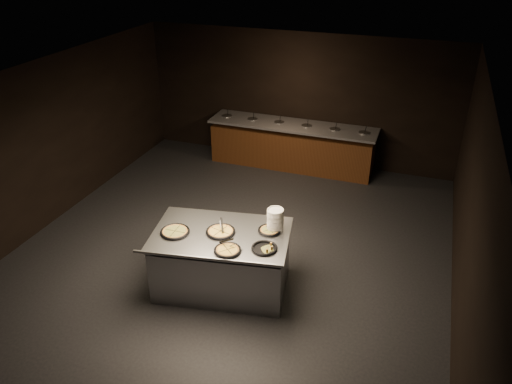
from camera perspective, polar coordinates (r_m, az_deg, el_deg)
room at (r=7.74m, az=-2.97°, el=2.05°), size 7.02×8.02×2.92m
salad_bar at (r=11.23m, az=4.08°, el=5.01°), size 3.70×0.83×1.18m
serving_counter at (r=7.50m, az=-3.91°, el=-7.91°), size 2.15×1.59×0.95m
plate_stack at (r=7.20m, az=2.22°, el=-3.20°), size 0.24×0.24×0.33m
pan_veggie_whole at (r=7.30m, az=-9.25°, el=-4.48°), size 0.43×0.43×0.04m
pan_cheese_whole at (r=7.23m, az=-4.07°, el=-4.51°), size 0.43×0.43×0.04m
pan_cheese_slices_a at (r=7.24m, az=1.56°, el=-4.37°), size 0.34×0.34×0.04m
pan_cheese_slices_b at (r=6.83m, az=-3.27°, el=-6.64°), size 0.38×0.38×0.04m
pan_veggie_slices at (r=6.86m, az=0.98°, el=-6.42°), size 0.36×0.36×0.04m
server_left at (r=7.26m, az=-4.00°, el=-3.74°), size 0.25×0.31×0.18m
server_right at (r=6.86m, az=-3.03°, el=-5.83°), size 0.34×0.10×0.16m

